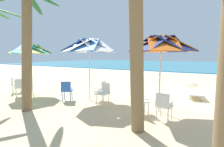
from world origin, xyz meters
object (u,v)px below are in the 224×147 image
plastic_chair_2 (101,89)px  plastic_chair_0 (164,105)px  plastic_chair_3 (104,92)px  palm_tree_2 (26,39)px  beach_umbrella_0 (161,45)px  plastic_chair_5 (15,83)px  plastic_chair_6 (20,86)px  plastic_chair_1 (140,99)px  plastic_chair_4 (67,89)px  sun_lounger_1 (194,90)px  beach_umbrella_1 (89,46)px  beach_umbrella_2 (31,50)px

plastic_chair_2 → plastic_chair_0: bearing=-19.4°
plastic_chair_3 → palm_tree_2: 3.52m
beach_umbrella_0 → plastic_chair_5: size_ratio=3.19×
plastic_chair_5 → plastic_chair_6: (1.07, -0.40, 0.00)m
plastic_chair_1 → plastic_chair_4: size_ratio=1.00×
sun_lounger_1 → palm_tree_2: palm_tree_2 is taller
plastic_chair_5 → palm_tree_2: 4.17m
beach_umbrella_1 → plastic_chair_5: beach_umbrella_1 is taller
plastic_chair_3 → beach_umbrella_2: size_ratio=0.33×
sun_lounger_1 → palm_tree_2: size_ratio=0.52×
beach_umbrella_1 → plastic_chair_6: 4.02m
sun_lounger_1 → plastic_chair_2: bearing=-139.6°
plastic_chair_4 → plastic_chair_6: (-2.53, -0.55, 0.00)m
beach_umbrella_1 → beach_umbrella_0: bearing=-1.7°
beach_umbrella_0 → plastic_chair_4: bearing=-172.5°
beach_umbrella_0 → palm_tree_2: size_ratio=0.64×
beach_umbrella_0 → plastic_chair_2: (-2.62, 0.26, -1.87)m
beach_umbrella_0 → plastic_chair_3: beach_umbrella_0 is taller
palm_tree_2 → plastic_chair_3: bearing=44.6°
palm_tree_2 → beach_umbrella_0: bearing=26.6°
plastic_chair_3 → plastic_chair_1: bearing=-13.7°
plastic_chair_1 → palm_tree_2: (-3.74, -1.56, 2.10)m
beach_umbrella_0 → plastic_chair_1: 2.02m
plastic_chair_3 → plastic_chair_4: bearing=-167.5°
plastic_chair_0 → plastic_chair_5: 7.90m
beach_umbrella_1 → beach_umbrella_2: beach_umbrella_1 is taller
plastic_chair_4 → sun_lounger_1: bearing=37.9°
beach_umbrella_2 → beach_umbrella_0: bearing=2.8°
plastic_chair_0 → plastic_chair_1: (-0.86, 0.22, 0.00)m
beach_umbrella_2 → plastic_chair_5: bearing=-160.6°
beach_umbrella_1 → palm_tree_2: 2.49m
beach_umbrella_0 → plastic_chair_5: bearing=-174.9°
beach_umbrella_2 → plastic_chair_6: 1.93m
plastic_chair_3 → beach_umbrella_2: (-4.33, -0.18, 1.78)m
plastic_chair_1 → sun_lounger_1: 4.03m
plastic_chair_1 → plastic_chair_5: 7.04m
plastic_chair_0 → plastic_chair_5: same height
beach_umbrella_2 → plastic_chair_6: beach_umbrella_2 is taller
plastic_chair_0 → plastic_chair_6: (-6.82, -0.29, 0.00)m
plastic_chair_3 → palm_tree_2: bearing=-135.4°
beach_umbrella_1 → plastic_chair_3: size_ratio=3.23×
beach_umbrella_0 → plastic_chair_5: 7.81m
plastic_chair_0 → plastic_chair_2: size_ratio=1.00×
beach_umbrella_1 → plastic_chair_4: (-0.81, -0.61, -1.90)m
beach_umbrella_1 → plastic_chair_5: size_ratio=3.23×
plastic_chair_5 → sun_lounger_1: size_ratio=0.39×
plastic_chair_2 → plastic_chair_6: bearing=-160.9°
beach_umbrella_1 → sun_lounger_1: size_ratio=1.25×
beach_umbrella_0 → plastic_chair_2: size_ratio=3.19×
plastic_chair_3 → sun_lounger_1: plastic_chair_3 is taller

